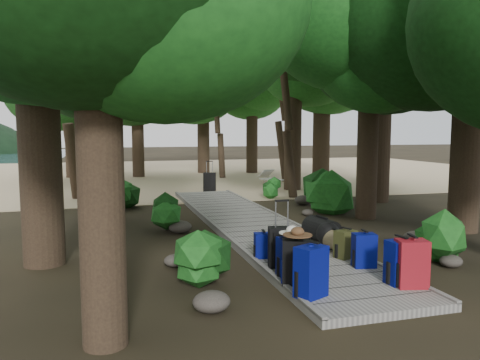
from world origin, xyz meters
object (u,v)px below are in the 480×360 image
object	(u,v)px
backpack_right_d	(346,243)
sun_lounger	(271,177)
backpack_left_a	(311,269)
duffel_right_black	(322,230)
backpack_left_c	(290,255)
backpack_left_b	(296,259)
lone_suitcase_on_sand	(210,182)
kayak	(98,185)
backpack_right_b	(401,260)
backpack_left_d	(264,244)
duffel_right_khaki	(336,241)
suitcase_on_boardwalk	(281,247)
backpack_right_c	(364,248)
backpack_right_a	(412,261)

from	to	relation	value
backpack_right_d	sun_lounger	distance (m)	12.81
backpack_left_a	duffel_right_black	distance (m)	3.24
backpack_left_c	sun_lounger	distance (m)	13.92
backpack_left_b	backpack_right_d	world-z (taller)	backpack_left_b
lone_suitcase_on_sand	sun_lounger	size ratio (longest dim) A/B	0.42
backpack_left_b	kayak	size ratio (longest dim) A/B	0.23
backpack_right_b	lone_suitcase_on_sand	world-z (taller)	backpack_right_b
backpack_left_d	duffel_right_black	distance (m)	1.71
backpack_right_d	backpack_left_c	bearing A→B (deg)	-169.56
backpack_left_d	duffel_right_khaki	world-z (taller)	backpack_left_d
backpack_right_b	lone_suitcase_on_sand	size ratio (longest dim) A/B	0.98
backpack_left_b	suitcase_on_boardwalk	xyz separation A→B (m)	(0.11, 0.87, -0.04)
backpack_left_b	backpack_left_d	xyz separation A→B (m)	(0.01, 1.49, -0.12)
backpack_left_d	suitcase_on_boardwalk	xyz separation A→B (m)	(0.10, -0.62, 0.09)
backpack_left_b	sun_lounger	distance (m)	14.23
backpack_left_d	backpack_right_c	xyz separation A→B (m)	(1.40, -1.01, 0.07)
backpack_left_a	backpack_right_a	world-z (taller)	backpack_left_a
backpack_left_b	duffel_right_khaki	world-z (taller)	backpack_left_b
sun_lounger	backpack_left_d	bearing A→B (deg)	-126.26
backpack_left_d	sun_lounger	bearing A→B (deg)	77.39
backpack_left_a	backpack_left_d	bearing A→B (deg)	64.01
backpack_right_c	duffel_right_black	bearing A→B (deg)	97.42
backpack_right_a	backpack_right_c	world-z (taller)	backpack_right_a
kayak	sun_lounger	xyz separation A→B (m)	(7.47, 0.20, 0.12)
backpack_right_d	kayak	world-z (taller)	backpack_right_d
backpack_left_d	lone_suitcase_on_sand	xyz separation A→B (m)	(1.20, 9.88, 0.02)
backpack_left_a	backpack_right_a	distance (m)	1.56
backpack_right_a	lone_suitcase_on_sand	size ratio (longest dim) A/B	1.04
backpack_right_c	duffel_right_black	distance (m)	1.81
backpack_left_c	sun_lounger	bearing A→B (deg)	69.72
backpack_right_b	backpack_right_c	xyz separation A→B (m)	(-0.06, 0.91, -0.05)
backpack_right_c	duffel_right_black	size ratio (longest dim) A/B	0.80
backpack_left_d	duffel_right_khaki	xyz separation A→B (m)	(1.47, 0.07, -0.06)
backpack_left_c	backpack_right_a	bearing A→B (deg)	-32.33
duffel_right_black	backpack_left_b	bearing A→B (deg)	-131.07
backpack_left_d	backpack_right_d	xyz separation A→B (m)	(1.39, -0.42, 0.03)
backpack_left_a	backpack_left_b	bearing A→B (deg)	63.00
backpack_left_d	backpack_right_b	xyz separation A→B (m)	(1.46, -1.91, 0.12)
backpack_left_a	lone_suitcase_on_sand	size ratio (longest dim) A/B	1.05
backpack_right_b	duffel_right_black	distance (m)	2.71
backpack_right_a	duffel_right_black	bearing A→B (deg)	103.79
backpack_right_b	suitcase_on_boardwalk	world-z (taller)	backpack_right_b
backpack_right_a	duffel_right_khaki	world-z (taller)	backpack_right_a
kayak	backpack_right_a	bearing A→B (deg)	-49.20
backpack_right_a	sun_lounger	size ratio (longest dim) A/B	0.43
lone_suitcase_on_sand	kayak	bearing A→B (deg)	173.48
backpack_right_a	backpack_right_b	distance (m)	0.18
backpack_right_b	backpack_left_d	bearing A→B (deg)	124.20
backpack_right_d	kayak	bearing A→B (deg)	91.11
backpack_left_a	backpack_right_b	world-z (taller)	backpack_left_a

